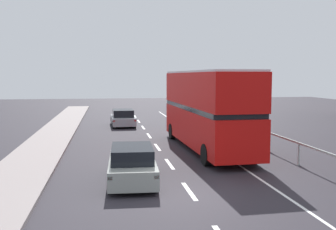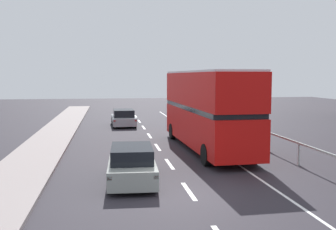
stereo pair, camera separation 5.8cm
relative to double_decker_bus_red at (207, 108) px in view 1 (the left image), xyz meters
The scene contains 6 objects.
ground_plane 8.88m from the double_decker_bus_red, 107.51° to the right, with size 73.36×120.00×0.10m, color #29252C.
lane_paint_markings 2.42m from the double_decker_bus_red, behind, with size 3.24×46.00×0.01m.
bridge_side_railing 3.63m from the double_decker_bus_red, 14.55° to the left, with size 0.10×42.00×1.05m.
double_decker_bus_red is the anchor object (origin of this frame).
hatchback_car_near 7.77m from the double_decker_bus_red, 126.15° to the right, with size 1.93×4.46×1.40m.
sedan_car_ahead 12.07m from the double_decker_bus_red, 110.13° to the left, with size 1.94×4.29×1.36m.
Camera 1 is at (-2.85, -13.09, 4.05)m, focal length 42.86 mm.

